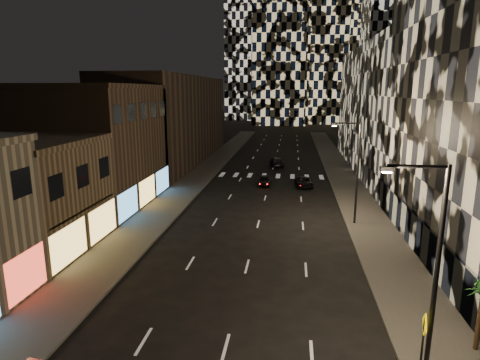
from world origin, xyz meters
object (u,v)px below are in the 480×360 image
(car_dark_rightlane, at_px, (304,182))
(car_dark_oncoming, at_px, (277,162))
(streetlight_far, at_px, (355,166))
(streetlight_near, at_px, (432,260))
(car_dark_midlane, at_px, (265,180))
(ped_sign, at_px, (424,334))

(car_dark_rightlane, bearing_deg, car_dark_oncoming, 101.02)
(streetlight_far, xyz_separation_m, car_dark_oncoming, (-7.85, 27.47, -4.66))
(streetlight_near, distance_m, streetlight_far, 20.00)
(streetlight_far, height_order, car_dark_rightlane, streetlight_far)
(car_dark_midlane, xyz_separation_m, ped_sign, (8.80, -34.43, 1.61))
(car_dark_rightlane, distance_m, ped_sign, 34.39)
(car_dark_midlane, bearing_deg, streetlight_near, -76.98)
(streetlight_far, distance_m, car_dark_rightlane, 15.23)
(car_dark_oncoming, bearing_deg, streetlight_far, 97.99)
(ped_sign, bearing_deg, car_dark_rightlane, 106.91)
(streetlight_near, distance_m, car_dark_rightlane, 34.48)
(streetlight_far, bearing_deg, car_dark_rightlane, 105.73)
(streetlight_far, relative_size, car_dark_oncoming, 1.90)
(car_dark_oncoming, height_order, ped_sign, ped_sign)
(streetlight_near, xyz_separation_m, car_dark_oncoming, (-7.85, 47.47, -4.66))
(streetlight_near, distance_m, ped_sign, 3.13)
(car_dark_midlane, relative_size, ped_sign, 1.21)
(car_dark_oncoming, distance_m, car_dark_rightlane, 14.10)
(car_dark_midlane, bearing_deg, ped_sign, -77.15)
(car_dark_midlane, distance_m, car_dark_oncoming, 13.28)
(car_dark_midlane, xyz_separation_m, car_dark_oncoming, (1.00, 13.24, 0.07))
(car_dark_midlane, height_order, ped_sign, ped_sign)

